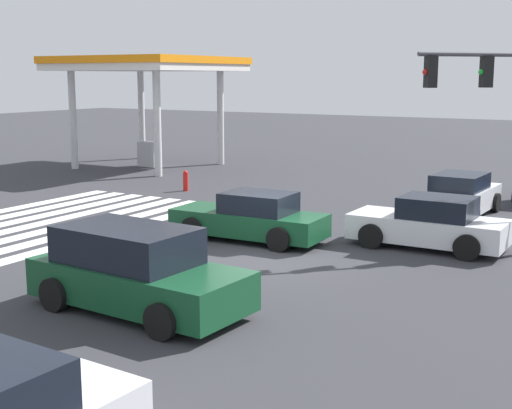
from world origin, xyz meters
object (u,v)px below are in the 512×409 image
Objects in this scene: car_1 at (136,271)px; car_2 at (460,196)px; car_5 at (430,224)px; fire_hydrant at (186,181)px; car_6 at (251,218)px.

car_1 is 13.75m from car_2.
car_2 is 1.03× the size of car_5.
fire_hydrant is (-4.66, -11.76, -0.25)m from car_5.
car_6 is at bearing 103.94° from car_1.
car_1 reaches higher than car_2.
car_1 is at bearing 32.28° from fire_hydrant.
car_5 is (5.10, 0.52, -0.00)m from car_2.
fire_hydrant is (-6.37, -6.98, -0.23)m from car_6.
car_2 is (-13.41, 3.05, -0.14)m from car_1.
car_2 is at bearing -124.07° from car_6.
car_2 is 8.03m from car_6.
fire_hydrant is (-12.97, -8.19, -0.40)m from car_1.
car_1 reaches higher than car_6.
fire_hydrant is at bearing -44.36° from car_6.
car_1 is 1.03× the size of car_6.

